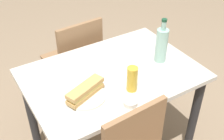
{
  "coord_description": "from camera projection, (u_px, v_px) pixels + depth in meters",
  "views": [
    {
      "loc": [
        -0.77,
        -1.26,
        1.83
      ],
      "look_at": [
        0.0,
        0.0,
        0.75
      ],
      "focal_mm": 46.44,
      "sensor_mm": 36.0,
      "label": 1
    }
  ],
  "objects": [
    {
      "name": "paper_napkin",
      "position": [
        191.0,
        72.0,
        1.85
      ],
      "size": [
        0.15,
        0.15,
        0.0
      ],
      "primitive_type": "cube",
      "rotation": [
        0.0,
        0.0,
        0.11
      ],
      "color": "white",
      "rests_on": "dining_table"
    },
    {
      "name": "chair_far",
      "position": [
        76.0,
        60.0,
        2.38
      ],
      "size": [
        0.43,
        0.43,
        0.87
      ],
      "color": "#936B47",
      "rests_on": "ground"
    },
    {
      "name": "baguette_sandwich_near",
      "position": [
        85.0,
        91.0,
        1.62
      ],
      "size": [
        0.26,
        0.15,
        0.07
      ],
      "color": "tan",
      "rests_on": "plate_near"
    },
    {
      "name": "plate_near",
      "position": [
        86.0,
        96.0,
        1.65
      ],
      "size": [
        0.23,
        0.23,
        0.01
      ],
      "primitive_type": "cylinder",
      "color": "silver",
      "rests_on": "dining_table"
    },
    {
      "name": "knife_near",
      "position": [
        78.0,
        92.0,
        1.66
      ],
      "size": [
        0.17,
        0.08,
        0.01
      ],
      "color": "silver",
      "rests_on": "plate_near"
    },
    {
      "name": "dining_table",
      "position": [
        112.0,
        87.0,
        1.91
      ],
      "size": [
        1.09,
        0.76,
        0.73
      ],
      "color": "beige",
      "rests_on": "ground"
    },
    {
      "name": "beer_glass",
      "position": [
        132.0,
        79.0,
        1.66
      ],
      "size": [
        0.06,
        0.06,
        0.16
      ],
      "primitive_type": "cylinder",
      "color": "gold",
      "rests_on": "dining_table"
    },
    {
      "name": "water_bottle",
      "position": [
        162.0,
        45.0,
        1.88
      ],
      "size": [
        0.08,
        0.08,
        0.31
      ],
      "color": "#99C6B7",
      "rests_on": "dining_table"
    },
    {
      "name": "olive_bowl",
      "position": [
        130.0,
        103.0,
        1.59
      ],
      "size": [
        0.08,
        0.08,
        0.03
      ],
      "primitive_type": "cylinder",
      "color": "silver",
      "rests_on": "dining_table"
    }
  ]
}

